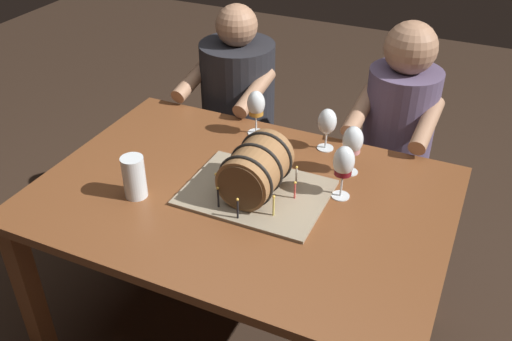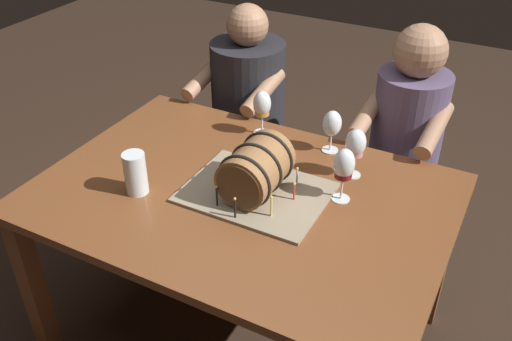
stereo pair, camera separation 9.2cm
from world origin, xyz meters
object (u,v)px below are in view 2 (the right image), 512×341
Objects in this scene: wine_glass_empty at (332,124)px; beer_pint at (136,175)px; person_seated_left at (248,124)px; barrel_cake at (256,173)px; wine_glass_amber at (262,106)px; person_seated_right at (401,165)px; wine_glass_red at (344,166)px; dining_table at (242,213)px; wine_glass_rose at (356,145)px.

beer_pint is (-0.51, -0.59, -0.05)m from wine_glass_empty.
person_seated_left is (-0.57, 0.35, -0.32)m from wine_glass_empty.
beer_pint is at bearing -154.17° from barrel_cake.
beer_pint is (-0.20, -0.58, -0.06)m from wine_glass_amber.
barrel_cake is at bearing -114.58° from person_seated_right.
beer_pint is at bearing -155.93° from wine_glass_red.
dining_table is at bearing -112.59° from wine_glass_empty.
person_seated_right reaches higher than wine_glass_red.
wine_glass_amber is at bearing 164.52° from wine_glass_rose.
wine_glass_red is at bearing -41.71° from person_seated_left.
person_seated_left is at bearing 120.44° from barrel_cake.
wine_glass_empty is 0.74m from person_seated_left.
wine_glass_amber is 1.23× the size of beer_pint.
wine_glass_rose is (0.14, -0.13, 0.01)m from wine_glass_empty.
beer_pint is (-0.33, -0.17, 0.17)m from dining_table.
dining_table is at bearing 26.91° from beer_pint.
barrel_cake is 0.43m from beer_pint.
dining_table is 7.51× the size of wine_glass_rose.
wine_glass_amber is at bearing 107.70° from dining_table.
wine_glass_rose is at bearing 42.78° from dining_table.
wine_glass_empty reaches higher than dining_table.
wine_glass_amber is at bearing -179.24° from wine_glass_empty.
person_seated_right reaches higher than wine_glass_amber.
beer_pint is 0.13× the size of person_seated_right.
person_seated_right is at bearing -0.03° from person_seated_left.
wine_glass_empty is (0.17, 0.42, 0.21)m from dining_table.
wine_glass_red reaches higher than wine_glass_empty.
person_seated_right is (0.39, 0.77, -0.11)m from dining_table.
beer_pint is at bearing -127.76° from person_seated_right.
barrel_cake is 2.57× the size of wine_glass_amber.
wine_glass_amber is (-0.18, 0.40, 0.04)m from barrel_cake.
beer_pint is (-0.38, -0.19, -0.02)m from barrel_cake.
wine_glass_amber is at bearing -53.71° from person_seated_left.
barrel_cake is at bearing 25.83° from beer_pint.
wine_glass_empty is at bearing 0.76° from wine_glass_amber.
wine_glass_empty reaches higher than beer_pint.
wine_glass_red is 1.05× the size of wine_glass_rose.
wine_glass_red is at bearing -84.65° from wine_glass_rose.
person_seated_right is at bearing 52.24° from beer_pint.
wine_glass_rose is (-0.02, 0.16, -0.01)m from wine_glass_red.
dining_table is at bearing -137.22° from wine_glass_rose.
beer_pint reaches higher than dining_table.
dining_table is 8.30× the size of wine_glass_empty.
wine_glass_red is 0.73m from person_seated_right.
wine_glass_amber is 0.16× the size of person_seated_right.
wine_glass_empty is 0.33m from wine_glass_red.
wine_glass_red is at bearing -95.83° from person_seated_right.
person_seated_right is at bearing 34.20° from wine_glass_amber.
wine_glass_amber is at bearing 70.89° from beer_pint.
person_seated_right is (0.35, 0.76, -0.29)m from barrel_cake.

